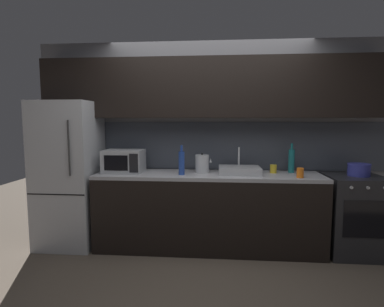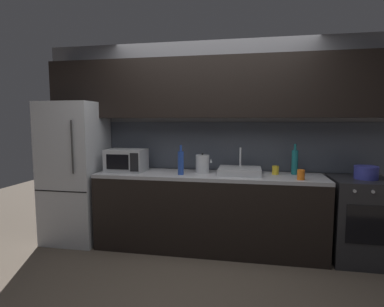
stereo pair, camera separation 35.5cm
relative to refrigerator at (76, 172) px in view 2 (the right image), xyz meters
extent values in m
plane|color=#4C4238|center=(1.69, -0.90, -0.87)|extent=(10.00, 10.00, 0.00)
cube|color=slate|center=(1.69, 0.40, 0.38)|extent=(4.36, 0.10, 2.50)
cube|color=#3D424C|center=(1.69, 0.35, 0.33)|extent=(4.36, 0.01, 0.60)
cube|color=black|center=(1.69, 0.18, 1.03)|extent=(4.01, 0.34, 0.70)
cube|color=black|center=(1.69, 0.00, -0.44)|extent=(2.62, 0.60, 0.86)
cube|color=#9E9EA3|center=(1.69, 0.00, 0.01)|extent=(2.62, 0.60, 0.04)
cube|color=#B7BABF|center=(0.00, 0.00, 0.00)|extent=(0.68, 0.66, 1.74)
cube|color=black|center=(0.00, -0.33, -0.17)|extent=(0.67, 0.00, 0.01)
cylinder|color=#333333|center=(0.19, -0.35, 0.35)|extent=(0.02, 0.02, 0.61)
cube|color=#232326|center=(3.34, 0.00, -0.42)|extent=(0.60, 0.60, 0.90)
cube|color=black|center=(3.34, -0.30, -0.38)|extent=(0.45, 0.01, 0.40)
cylinder|color=#B2B2B7|center=(3.18, -0.31, -0.04)|extent=(0.03, 0.02, 0.03)
cylinder|color=#B2B2B7|center=(3.34, -0.31, -0.04)|extent=(0.03, 0.02, 0.03)
cube|color=#A8AAAF|center=(0.68, 0.02, 0.16)|extent=(0.46, 0.34, 0.27)
cube|color=black|center=(0.64, -0.15, 0.16)|extent=(0.28, 0.01, 0.18)
cube|color=black|center=(0.85, -0.15, 0.16)|extent=(0.10, 0.01, 0.22)
cube|color=#ADAFB5|center=(2.06, 0.03, 0.07)|extent=(0.48, 0.38, 0.08)
cylinder|color=silver|center=(2.06, 0.16, 0.22)|extent=(0.02, 0.02, 0.22)
cylinder|color=#B7BABF|center=(1.62, 0.06, 0.14)|extent=(0.16, 0.16, 0.21)
sphere|color=black|center=(1.62, 0.06, 0.26)|extent=(0.02, 0.02, 0.02)
cone|color=#B7BABF|center=(1.72, 0.06, 0.18)|extent=(0.03, 0.03, 0.05)
cylinder|color=#234299|center=(1.39, -0.11, 0.16)|extent=(0.07, 0.07, 0.27)
cylinder|color=#234299|center=(1.39, -0.11, 0.33)|extent=(0.03, 0.03, 0.07)
cylinder|color=#19666B|center=(2.67, 0.15, 0.17)|extent=(0.07, 0.07, 0.28)
cylinder|color=#19666B|center=(2.67, 0.15, 0.34)|extent=(0.03, 0.03, 0.07)
cylinder|color=orange|center=(2.69, -0.18, 0.08)|extent=(0.08, 0.08, 0.11)
cylinder|color=gold|center=(2.46, 0.11, 0.08)|extent=(0.08, 0.08, 0.10)
cylinder|color=#333899|center=(3.38, 0.00, 0.09)|extent=(0.24, 0.24, 0.12)
cylinder|color=#333899|center=(3.38, 0.00, 0.16)|extent=(0.24, 0.24, 0.02)
camera|label=1|loc=(1.79, -3.52, 0.64)|focal=28.50mm
camera|label=2|loc=(2.15, -3.47, 0.64)|focal=28.50mm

